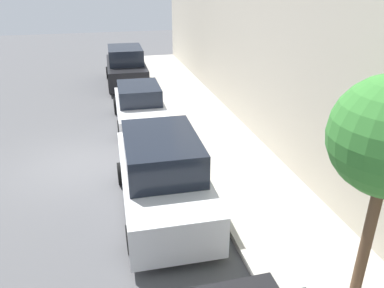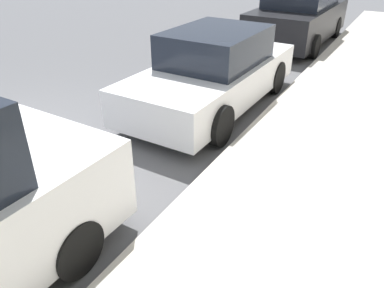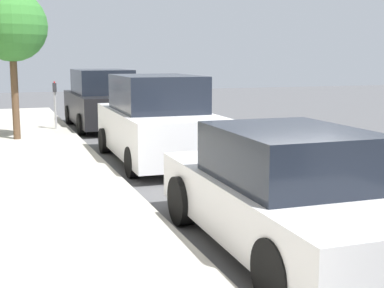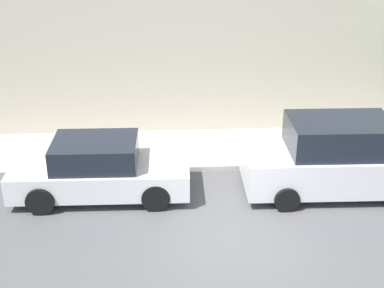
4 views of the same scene
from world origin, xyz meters
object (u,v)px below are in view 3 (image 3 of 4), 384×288
object	(u,v)px
street_tree	(11,27)
parked_sedan_third	(285,194)
parked_suv_nearest	(102,101)
parked_suv_second	(157,121)
parking_meter_near	(55,100)

from	to	relation	value
street_tree	parked_sedan_third	bearing A→B (deg)	106.02
parked_sedan_third	parked_suv_nearest	bearing A→B (deg)	-90.23
parked_suv_nearest	parked_suv_second	world-z (taller)	same
parked_sedan_third	parking_meter_near	distance (m)	11.72
parked_sedan_third	street_tree	bearing A→B (deg)	-73.98
parked_suv_nearest	street_tree	bearing A→B (deg)	42.54
parking_meter_near	street_tree	world-z (taller)	street_tree
parking_meter_near	street_tree	distance (m)	3.06
street_tree	parking_meter_near	bearing A→B (deg)	-124.32
parked_sedan_third	parking_meter_near	size ratio (longest dim) A/B	3.05
parking_meter_near	street_tree	size ratio (longest dim) A/B	0.37
parked_suv_nearest	street_tree	size ratio (longest dim) A/B	1.19
parked_suv_nearest	parking_meter_near	world-z (taller)	parked_suv_nearest
parked_suv_nearest	street_tree	distance (m)	4.50
parked_suv_second	street_tree	size ratio (longest dim) A/B	1.20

